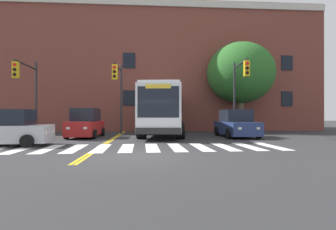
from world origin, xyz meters
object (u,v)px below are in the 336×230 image
(car_navy_far_lane, at_px, (236,125))
(traffic_light_far_corner, at_px, (28,84))
(car_silver_cross_street, at_px, (9,129))
(traffic_light_near_corner, at_px, (239,84))
(city_bus, at_px, (164,110))
(traffic_light_overhead, at_px, (119,86))
(street_tree_curbside_large, at_px, (240,73))
(car_red_near_lane, at_px, (86,124))
(car_teal_behind_bus, at_px, (167,121))

(car_navy_far_lane, height_order, traffic_light_far_corner, traffic_light_far_corner)
(car_silver_cross_street, distance_m, traffic_light_near_corner, 14.53)
(city_bus, distance_m, traffic_light_near_corner, 5.79)
(traffic_light_overhead, height_order, street_tree_curbside_large, street_tree_curbside_large)
(car_red_near_lane, bearing_deg, traffic_light_overhead, 40.71)
(car_silver_cross_street, height_order, traffic_light_near_corner, traffic_light_near_corner)
(city_bus, distance_m, car_navy_far_lane, 5.37)
(traffic_light_near_corner, bearing_deg, car_silver_cross_street, -157.76)
(car_navy_far_lane, height_order, street_tree_curbside_large, street_tree_curbside_large)
(car_teal_behind_bus, xyz_separation_m, traffic_light_far_corner, (-10.40, -11.10, 2.76))
(car_navy_far_lane, distance_m, car_silver_cross_street, 13.32)
(car_silver_cross_street, bearing_deg, traffic_light_far_corner, 106.02)
(city_bus, distance_m, traffic_light_overhead, 3.78)
(car_red_near_lane, xyz_separation_m, car_silver_cross_street, (-2.51, -4.74, -0.08))
(traffic_light_near_corner, bearing_deg, car_teal_behind_bus, 111.15)
(city_bus, xyz_separation_m, car_navy_far_lane, (4.78, -2.21, -1.04))
(traffic_light_near_corner, relative_size, street_tree_curbside_large, 0.71)
(car_red_near_lane, height_order, car_navy_far_lane, car_red_near_lane)
(car_silver_cross_street, bearing_deg, city_bus, 39.99)
(car_red_near_lane, height_order, traffic_light_near_corner, traffic_light_near_corner)
(car_navy_far_lane, xyz_separation_m, traffic_light_far_corner, (-14.23, 1.36, 2.77))
(traffic_light_far_corner, bearing_deg, car_red_near_lane, -13.02)
(traffic_light_overhead, bearing_deg, car_silver_cross_street, -124.82)
(car_navy_far_lane, distance_m, traffic_light_far_corner, 14.56)
(car_navy_far_lane, height_order, car_teal_behind_bus, car_navy_far_lane)
(car_red_near_lane, xyz_separation_m, traffic_light_far_corner, (-4.14, 0.96, 2.72))
(traffic_light_overhead, relative_size, street_tree_curbside_large, 0.69)
(car_navy_far_lane, height_order, car_silver_cross_street, car_navy_far_lane)
(car_teal_behind_bus, relative_size, traffic_light_overhead, 0.74)
(car_teal_behind_bus, bearing_deg, traffic_light_far_corner, -133.14)
(traffic_light_near_corner, distance_m, traffic_light_far_corner, 14.82)
(city_bus, bearing_deg, traffic_light_far_corner, -174.82)
(car_teal_behind_bus, bearing_deg, car_navy_far_lane, -72.91)
(city_bus, bearing_deg, car_navy_far_lane, -24.87)
(car_red_near_lane, distance_m, traffic_light_near_corner, 11.06)
(city_bus, height_order, car_red_near_lane, city_bus)
(traffic_light_far_corner, height_order, street_tree_curbside_large, street_tree_curbside_large)
(city_bus, height_order, street_tree_curbside_large, street_tree_curbside_large)
(car_teal_behind_bus, bearing_deg, street_tree_curbside_large, -50.62)
(car_teal_behind_bus, relative_size, traffic_light_near_corner, 0.72)
(car_teal_behind_bus, relative_size, street_tree_curbside_large, 0.51)
(traffic_light_overhead, bearing_deg, traffic_light_near_corner, -6.86)
(car_navy_far_lane, bearing_deg, traffic_light_near_corner, 60.78)
(street_tree_curbside_large, bearing_deg, city_bus, -156.90)
(street_tree_curbside_large, bearing_deg, traffic_light_overhead, -163.32)
(car_teal_behind_bus, xyz_separation_m, street_tree_curbside_large, (5.98, -7.29, 4.36))
(city_bus, distance_m, car_red_near_lane, 5.70)
(car_red_near_lane, bearing_deg, car_silver_cross_street, -117.87)
(car_teal_behind_bus, xyz_separation_m, car_silver_cross_street, (-8.76, -16.80, -0.04))
(car_red_near_lane, bearing_deg, traffic_light_far_corner, 166.98)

